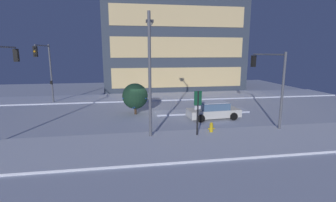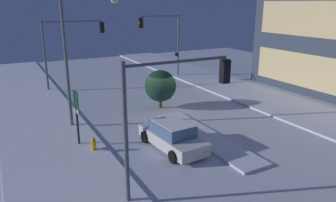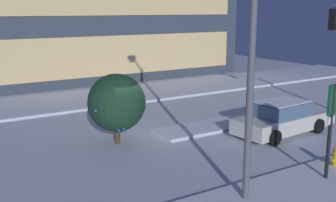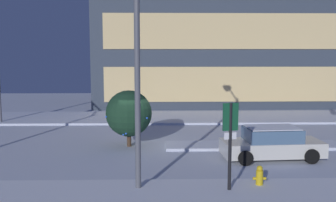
{
  "view_description": "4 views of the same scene",
  "coord_description": "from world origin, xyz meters",
  "px_view_note": "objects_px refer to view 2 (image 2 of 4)",
  "views": [
    {
      "loc": [
        -1.43,
        -22.99,
        5.7
      ],
      "look_at": [
        2.27,
        -0.09,
        1.18
      ],
      "focal_mm": 26.68,
      "sensor_mm": 36.0,
      "label": 1
    },
    {
      "loc": [
        20.31,
        -10.7,
        7.73
      ],
      "look_at": [
        1.46,
        -0.59,
        1.24
      ],
      "focal_mm": 34.85,
      "sensor_mm": 36.0,
      "label": 2
    },
    {
      "loc": [
        -7.79,
        -15.0,
        5.45
      ],
      "look_at": [
        2.03,
        0.57,
        1.35
      ],
      "focal_mm": 44.4,
      "sensor_mm": 36.0,
      "label": 3
    },
    {
      "loc": [
        0.68,
        -21.01,
        5.01
      ],
      "look_at": [
        1.21,
        0.53,
        2.29
      ],
      "focal_mm": 44.29,
      "sensor_mm": 36.0,
      "label": 4
    }
  ],
  "objects_px": {
    "car_near": "(172,136)",
    "traffic_light_corner_far_left": "(164,35)",
    "street_lamp_arched": "(80,43)",
    "traffic_light_corner_near_left": "(70,40)",
    "traffic_light_corner_near_right": "(172,100)",
    "fire_hydrant": "(94,145)",
    "decorated_tree_median": "(160,86)",
    "parking_info_sign": "(76,111)"
  },
  "relations": [
    {
      "from": "traffic_light_corner_near_left",
      "to": "parking_info_sign",
      "type": "relative_size",
      "value": 1.97
    },
    {
      "from": "traffic_light_corner_near_left",
      "to": "fire_hydrant",
      "type": "xyz_separation_m",
      "value": [
        14.37,
        -2.15,
        -4.05
      ]
    },
    {
      "from": "traffic_light_corner_near_right",
      "to": "decorated_tree_median",
      "type": "relative_size",
      "value": 1.97
    },
    {
      "from": "fire_hydrant",
      "to": "parking_info_sign",
      "type": "relative_size",
      "value": 0.27
    },
    {
      "from": "traffic_light_corner_far_left",
      "to": "decorated_tree_median",
      "type": "relative_size",
      "value": 2.26
    },
    {
      "from": "traffic_light_corner_far_left",
      "to": "parking_info_sign",
      "type": "distance_m",
      "value": 18.05
    },
    {
      "from": "traffic_light_corner_near_right",
      "to": "parking_info_sign",
      "type": "height_order",
      "value": "traffic_light_corner_near_right"
    },
    {
      "from": "traffic_light_corner_near_right",
      "to": "parking_info_sign",
      "type": "xyz_separation_m",
      "value": [
        -6.42,
        -2.41,
        -2.01
      ]
    },
    {
      "from": "parking_info_sign",
      "to": "car_near",
      "type": "bearing_deg",
      "value": -42.7
    },
    {
      "from": "fire_hydrant",
      "to": "street_lamp_arched",
      "type": "bearing_deg",
      "value": 170.54
    },
    {
      "from": "traffic_light_corner_near_right",
      "to": "street_lamp_arched",
      "type": "distance_m",
      "value": 9.66
    },
    {
      "from": "car_near",
      "to": "traffic_light_corner_near_left",
      "type": "height_order",
      "value": "traffic_light_corner_near_left"
    },
    {
      "from": "traffic_light_corner_far_left",
      "to": "street_lamp_arched",
      "type": "xyz_separation_m",
      "value": [
        9.99,
        -10.99,
        0.85
      ]
    },
    {
      "from": "car_near",
      "to": "traffic_light_corner_near_right",
      "type": "bearing_deg",
      "value": -33.25
    },
    {
      "from": "street_lamp_arched",
      "to": "parking_info_sign",
      "type": "bearing_deg",
      "value": -105.58
    },
    {
      "from": "car_near",
      "to": "traffic_light_corner_far_left",
      "type": "height_order",
      "value": "traffic_light_corner_far_left"
    },
    {
      "from": "traffic_light_corner_near_right",
      "to": "decorated_tree_median",
      "type": "xyz_separation_m",
      "value": [
        -10.39,
        4.73,
        -2.34
      ]
    },
    {
      "from": "fire_hydrant",
      "to": "parking_info_sign",
      "type": "distance_m",
      "value": 2.08
    },
    {
      "from": "parking_info_sign",
      "to": "street_lamp_arched",
      "type": "bearing_deg",
      "value": 57.03
    },
    {
      "from": "decorated_tree_median",
      "to": "street_lamp_arched",
      "type": "bearing_deg",
      "value": -81.48
    },
    {
      "from": "fire_hydrant",
      "to": "decorated_tree_median",
      "type": "xyz_separation_m",
      "value": [
        -5.15,
        6.63,
        1.31
      ]
    },
    {
      "from": "traffic_light_corner_near_right",
      "to": "traffic_light_corner_near_left",
      "type": "relative_size",
      "value": 0.91
    },
    {
      "from": "street_lamp_arched",
      "to": "decorated_tree_median",
      "type": "xyz_separation_m",
      "value": [
        -0.89,
        5.92,
        -3.63
      ]
    },
    {
      "from": "traffic_light_corner_far_left",
      "to": "street_lamp_arched",
      "type": "bearing_deg",
      "value": 42.28
    },
    {
      "from": "traffic_light_corner_near_left",
      "to": "fire_hydrant",
      "type": "bearing_deg",
      "value": -98.53
    },
    {
      "from": "traffic_light_corner_far_left",
      "to": "traffic_light_corner_near_right",
      "type": "xyz_separation_m",
      "value": [
        19.49,
        -9.79,
        -0.44
      ]
    },
    {
      "from": "street_lamp_arched",
      "to": "traffic_light_corner_near_left",
      "type": "bearing_deg",
      "value": 87.8
    },
    {
      "from": "traffic_light_corner_far_left",
      "to": "parking_info_sign",
      "type": "xyz_separation_m",
      "value": [
        13.07,
        -12.2,
        -2.46
      ]
    },
    {
      "from": "traffic_light_corner_near_right",
      "to": "decorated_tree_median",
      "type": "height_order",
      "value": "traffic_light_corner_near_right"
    },
    {
      "from": "traffic_light_corner_far_left",
      "to": "traffic_light_corner_near_right",
      "type": "distance_m",
      "value": 21.82
    },
    {
      "from": "traffic_light_corner_far_left",
      "to": "fire_hydrant",
      "type": "height_order",
      "value": "traffic_light_corner_far_left"
    },
    {
      "from": "traffic_light_corner_near_left",
      "to": "street_lamp_arched",
      "type": "height_order",
      "value": "street_lamp_arched"
    },
    {
      "from": "fire_hydrant",
      "to": "traffic_light_corner_near_right",
      "type": "bearing_deg",
      "value": 19.94
    },
    {
      "from": "fire_hydrant",
      "to": "traffic_light_corner_near_left",
      "type": "bearing_deg",
      "value": 171.47
    },
    {
      "from": "car_near",
      "to": "street_lamp_arched",
      "type": "xyz_separation_m",
      "value": [
        -5.79,
        -3.26,
        4.64
      ]
    },
    {
      "from": "traffic_light_corner_far_left",
      "to": "traffic_light_corner_near_left",
      "type": "distance_m",
      "value": 9.54
    },
    {
      "from": "street_lamp_arched",
      "to": "decorated_tree_median",
      "type": "relative_size",
      "value": 2.83
    },
    {
      "from": "fire_hydrant",
      "to": "decorated_tree_median",
      "type": "height_order",
      "value": "decorated_tree_median"
    },
    {
      "from": "car_near",
      "to": "traffic_light_corner_far_left",
      "type": "distance_m",
      "value": 17.98
    },
    {
      "from": "traffic_light_corner_near_right",
      "to": "fire_hydrant",
      "type": "xyz_separation_m",
      "value": [
        -5.24,
        -1.9,
        -3.65
      ]
    },
    {
      "from": "car_near",
      "to": "fire_hydrant",
      "type": "bearing_deg",
      "value": -115.19
    },
    {
      "from": "car_near",
      "to": "street_lamp_arched",
      "type": "distance_m",
      "value": 8.11
    }
  ]
}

